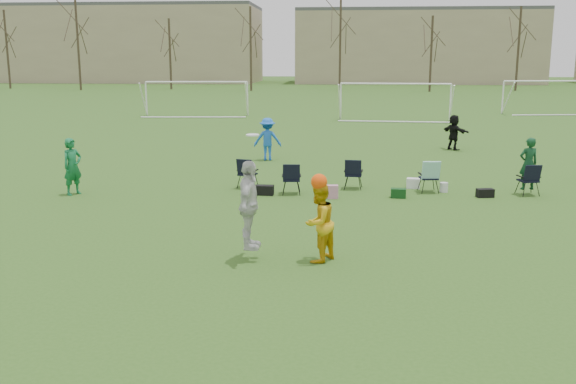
# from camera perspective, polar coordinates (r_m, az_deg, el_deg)

# --- Properties ---
(ground) EXTENTS (260.00, 260.00, 0.00)m
(ground) POSITION_cam_1_polar(r_m,az_deg,el_deg) (12.59, 2.08, -7.37)
(ground) COLOR #2F551A
(ground) RESTS_ON ground
(fielder_green_near) EXTENTS (0.69, 0.76, 1.75)m
(fielder_green_near) POSITION_cam_1_polar(r_m,az_deg,el_deg) (20.70, -18.61, 2.16)
(fielder_green_near) COLOR #126737
(fielder_green_near) RESTS_ON ground
(fielder_blue) EXTENTS (1.17, 0.74, 1.73)m
(fielder_blue) POSITION_cam_1_polar(r_m,az_deg,el_deg) (26.29, -1.83, 4.72)
(fielder_blue) COLOR blue
(fielder_blue) RESTS_ON ground
(fielder_black) EXTENTS (1.25, 1.48, 1.60)m
(fielder_black) POSITION_cam_1_polar(r_m,az_deg,el_deg) (30.21, 14.53, 5.16)
(fielder_black) COLOR black
(fielder_black) RESTS_ON ground
(center_contest) EXTENTS (2.15, 1.11, 2.65)m
(center_contest) POSITION_cam_1_polar(r_m,az_deg,el_deg) (13.16, -0.45, -1.86)
(center_contest) COLOR silver
(center_contest) RESTS_ON ground
(sideline_setup) EXTENTS (9.46, 2.06, 1.76)m
(sideline_setup) POSITION_cam_1_polar(r_m,az_deg,el_deg) (20.31, 9.43, 1.46)
(sideline_setup) COLOR #103D20
(sideline_setup) RESTS_ON ground
(goal_left) EXTENTS (7.39, 0.76, 2.46)m
(goal_left) POSITION_cam_1_polar(r_m,az_deg,el_deg) (47.12, -8.13, 9.09)
(goal_left) COLOR white
(goal_left) RESTS_ON ground
(goal_mid) EXTENTS (7.40, 0.63, 2.46)m
(goal_mid) POSITION_cam_1_polar(r_m,az_deg,el_deg) (44.06, 9.51, 8.85)
(goal_mid) COLOR white
(goal_mid) RESTS_ON ground
(goal_right) EXTENTS (7.35, 1.14, 2.46)m
(goal_right) POSITION_cam_1_polar(r_m,az_deg,el_deg) (52.25, 22.37, 8.59)
(goal_right) COLOR white
(goal_right) RESTS_ON ground
(tree_line) EXTENTS (110.28, 3.28, 11.40)m
(tree_line) POSITION_cam_1_polar(r_m,az_deg,el_deg) (81.72, 4.82, 12.53)
(tree_line) COLOR #382B21
(tree_line) RESTS_ON ground
(building_row) EXTENTS (126.00, 16.00, 13.00)m
(building_row) POSITION_cam_1_polar(r_m,az_deg,el_deg) (108.06, 8.41, 12.77)
(building_row) COLOR tan
(building_row) RESTS_ON ground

